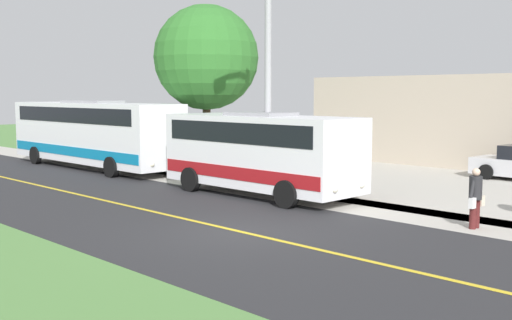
{
  "coord_description": "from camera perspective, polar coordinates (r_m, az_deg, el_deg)",
  "views": [
    {
      "loc": [
        10.88,
        11.55,
        3.6
      ],
      "look_at": [
        -3.5,
        -2.88,
        1.4
      ],
      "focal_mm": 43.32,
      "sensor_mm": 36.0,
      "label": 1
    }
  ],
  "objects": [
    {
      "name": "transit_bus_rear",
      "position": [
        30.82,
        -14.84,
        2.59
      ],
      "size": [
        2.72,
        11.7,
        3.27
      ],
      "color": "white",
      "rests_on": "ground"
    },
    {
      "name": "road_centre_line",
      "position": [
        16.26,
        -1.59,
        -6.59
      ],
      "size": [
        0.16,
        100.0,
        0.0
      ],
      "primitive_type": "cube",
      "color": "gold",
      "rests_on": "ground"
    },
    {
      "name": "shuttle_bus_front",
      "position": [
        21.79,
        0.42,
        0.95
      ],
      "size": [
        2.75,
        7.79,
        2.94
      ],
      "color": "white",
      "rests_on": "ground"
    },
    {
      "name": "tree_curbside",
      "position": [
        28.28,
        -4.63,
        9.39
      ],
      "size": [
        4.72,
        4.72,
        7.58
      ],
      "color": "#4C3826",
      "rests_on": "ground"
    },
    {
      "name": "pedestrian_with_bags",
      "position": [
        17.47,
        19.6,
        -3.18
      ],
      "size": [
        0.72,
        0.34,
        1.63
      ],
      "color": "#4C1919",
      "rests_on": "ground"
    },
    {
      "name": "road_surface",
      "position": [
        16.26,
        -1.59,
        -6.61
      ],
      "size": [
        8.0,
        100.0,
        0.01
      ],
      "primitive_type": "cube",
      "color": "#28282B",
      "rests_on": "ground"
    },
    {
      "name": "sidewalk",
      "position": [
        20.12,
        9.28,
        -4.22
      ],
      "size": [
        2.4,
        100.0,
        0.01
      ],
      "primitive_type": "cube",
      "color": "#B2ADA3",
      "rests_on": "ground"
    },
    {
      "name": "ground_plane",
      "position": [
        16.27,
        -1.59,
        -6.62
      ],
      "size": [
        120.0,
        120.0,
        0.0
      ],
      "primitive_type": "plane",
      "color": "#548442"
    },
    {
      "name": "street_light_pole",
      "position": [
        21.98,
        0.89,
        7.98
      ],
      "size": [
        1.97,
        0.24,
        7.78
      ],
      "color": "#9E9EA3",
      "rests_on": "ground"
    }
  ]
}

